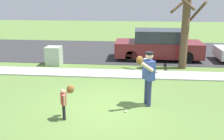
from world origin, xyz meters
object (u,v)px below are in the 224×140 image
person_adult (148,73)px  utility_cabinet (54,56)px  person_child (66,98)px  street_tree_near (186,22)px  baseball (125,111)px  parked_suv_maroon (158,45)px

person_adult → utility_cabinet: person_adult is taller
person_child → street_tree_near: (4.27, 5.78, 1.60)m
utility_cabinet → person_adult: bearing=-45.5°
street_tree_near → utility_cabinet: bearing=179.9°
person_child → baseball: 1.89m
person_adult → parked_suv_maroon: person_adult is taller
person_adult → person_child: bearing=-1.2°
utility_cabinet → parked_suv_maroon: (5.39, 1.74, 0.32)m
person_child → utility_cabinet: size_ratio=1.04×
street_tree_near → parked_suv_maroon: street_tree_near is taller
person_adult → street_tree_near: street_tree_near is taller
person_child → baseball: bearing=-8.8°
person_child → parked_suv_maroon: 8.17m
parked_suv_maroon → utility_cabinet: bearing=17.9°
person_adult → street_tree_near: (1.90, 4.64, 1.14)m
person_child → baseball: size_ratio=13.34×
person_adult → street_tree_near: size_ratio=0.43×
person_child → baseball: (1.70, 0.56, -0.61)m
person_child → street_tree_near: bearing=26.6°
street_tree_near → person_child: bearing=-126.4°
street_tree_near → person_adult: bearing=-112.3°
baseball → utility_cabinet: 6.54m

